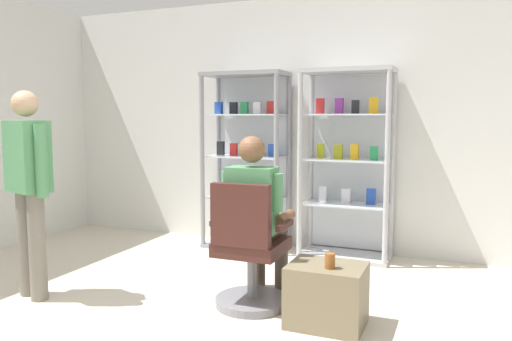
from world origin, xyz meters
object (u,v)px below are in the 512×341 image
(seated_shopkeeper, at_px, (257,211))
(tea_glass, at_px, (330,261))
(display_cabinet_left, at_px, (248,159))
(standing_customer, at_px, (29,181))
(storage_crate, at_px, (327,295))
(office_chair, at_px, (249,257))
(display_cabinet_right, at_px, (348,163))

(seated_shopkeeper, bearing_deg, tea_glass, -26.04)
(display_cabinet_left, height_order, standing_customer, display_cabinet_left)
(storage_crate, bearing_deg, standing_customer, -171.16)
(tea_glass, relative_size, standing_customer, 0.06)
(storage_crate, height_order, tea_glass, tea_glass)
(seated_shopkeeper, relative_size, tea_glass, 12.52)
(storage_crate, distance_m, standing_customer, 2.43)
(seated_shopkeeper, bearing_deg, storage_crate, -22.05)
(display_cabinet_left, bearing_deg, storage_crate, -52.68)
(seated_shopkeeper, xyz_separation_m, storage_crate, (0.62, -0.25, -0.50))
(office_chair, distance_m, standing_customer, 1.81)
(office_chair, xyz_separation_m, storage_crate, (0.62, -0.09, -0.18))
(tea_glass, bearing_deg, seated_shopkeeper, 153.96)
(display_cabinet_left, height_order, display_cabinet_right, same)
(display_cabinet_right, relative_size, seated_shopkeeper, 1.47)
(display_cabinet_left, xyz_separation_m, display_cabinet_right, (1.10, 0.00, -0.00))
(display_cabinet_right, height_order, storage_crate, display_cabinet_right)
(seated_shopkeeper, distance_m, standing_customer, 1.79)
(display_cabinet_left, bearing_deg, display_cabinet_right, 0.09)
(storage_crate, bearing_deg, display_cabinet_right, 97.89)
(seated_shopkeeper, bearing_deg, display_cabinet_right, 76.18)
(storage_crate, relative_size, standing_customer, 0.32)
(seated_shopkeeper, bearing_deg, standing_customer, -160.08)
(storage_crate, height_order, standing_customer, standing_customer)
(display_cabinet_left, bearing_deg, seated_shopkeeper, -64.34)
(display_cabinet_left, relative_size, tea_glass, 18.44)
(display_cabinet_left, relative_size, office_chair, 1.98)
(standing_customer, bearing_deg, display_cabinet_right, 46.04)
(display_cabinet_right, xyz_separation_m, seated_shopkeeper, (-0.37, -1.51, -0.25))
(seated_shopkeeper, xyz_separation_m, standing_customer, (-1.67, -0.61, 0.22))
(display_cabinet_right, distance_m, tea_glass, 1.92)
(standing_customer, bearing_deg, office_chair, 14.81)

